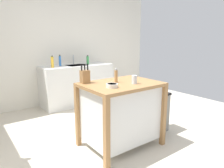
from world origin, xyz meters
TOP-DOWN VIEW (x-y plane):
  - ground_plane at (0.00, 0.00)m, footprint 6.06×6.06m
  - wall_back at (0.00, 2.33)m, footprint 5.06×0.10m
  - kitchen_island at (-0.13, -0.11)m, footprint 1.01×0.74m
  - knife_block at (-0.51, 0.16)m, footprint 0.11×0.09m
  - bowl_stoneware_deep at (-0.38, -0.25)m, footprint 0.14×0.14m
  - drinking_cup at (-0.02, -0.25)m, footprint 0.07×0.07m
  - pepper_grinder at (-0.15, -0.03)m, footprint 0.04×0.04m
  - trash_bin at (0.62, -0.09)m, footprint 0.36×0.28m
  - sink_counter at (0.29, 1.98)m, footprint 1.59×0.60m
  - sink_faucet at (0.29, 2.12)m, footprint 0.02×0.02m
  - bottle_hand_soap at (-0.07, 2.03)m, footprint 0.05×0.05m
  - bottle_spray_cleaner at (-0.30, 1.89)m, footprint 0.06×0.06m
  - bottle_dish_soap at (0.56, 1.95)m, footprint 0.06×0.06m

SIDE VIEW (x-z plane):
  - ground_plane at x=0.00m, z-range 0.00..0.00m
  - trash_bin at x=0.62m, z-range 0.00..0.63m
  - sink_counter at x=0.29m, z-range 0.00..0.89m
  - kitchen_island at x=-0.13m, z-range 0.05..0.94m
  - bowl_stoneware_deep at x=-0.38m, z-range 0.89..0.94m
  - drinking_cup at x=-0.02m, z-range 0.89..1.00m
  - pepper_grinder at x=-0.15m, z-range 0.88..1.07m
  - knife_block at x=-0.51m, z-range 0.85..1.11m
  - bottle_dish_soap at x=0.56m, z-range 0.88..1.09m
  - sink_faucet at x=0.29m, z-range 0.89..1.11m
  - bottle_hand_soap at x=-0.07m, z-range 0.88..1.12m
  - bottle_spray_cleaner at x=-0.30m, z-range 0.88..1.12m
  - wall_back at x=0.00m, z-range 0.00..2.60m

